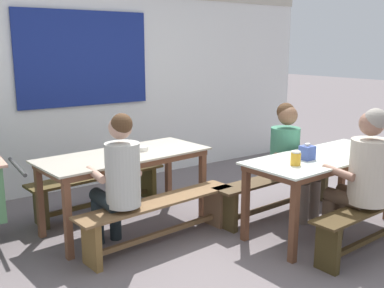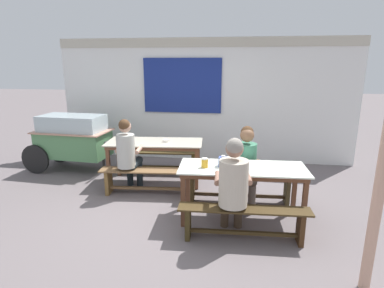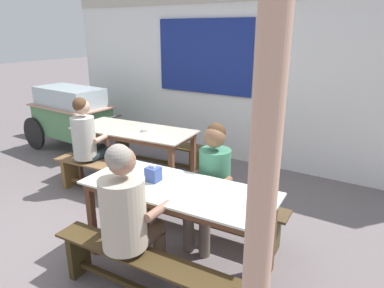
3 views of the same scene
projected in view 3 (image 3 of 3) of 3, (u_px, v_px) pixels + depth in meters
The scene contains 15 objects.
ground_plane at pixel (122, 227), 3.81m from camera, with size 40.00×40.00×0.00m, color slate.
backdrop_wall at pixel (231, 74), 5.50m from camera, with size 6.50×0.23×2.67m.
dining_table_far at pixel (134, 134), 4.79m from camera, with size 1.77×0.88×0.77m.
dining_table_near at pixel (178, 195), 3.03m from camera, with size 1.76×0.79×0.77m.
bench_far_back at pixel (157, 149), 5.40m from camera, with size 1.60×0.46×0.43m.
bench_far_front at pixel (109, 176), 4.44m from camera, with size 1.66×0.45×0.43m.
bench_near_back at pixel (206, 208), 3.63m from camera, with size 1.74×0.36×0.43m.
bench_near_front at pixel (141, 271), 2.69m from camera, with size 1.63×0.34×0.43m.
food_cart at pixel (71, 113), 6.06m from camera, with size 1.86×0.89×1.14m.
person_near_front at pixel (128, 212), 2.66m from camera, with size 0.48×0.56×1.31m.
person_left_back_turned at pixel (89, 139), 4.53m from camera, with size 0.41×0.58×1.28m.
person_right_near_table at pixel (211, 177), 3.40m from camera, with size 0.43×0.58×1.23m.
tissue_box at pixel (153, 174), 3.12m from camera, with size 0.12×0.11×0.16m.
condiment_jar at pixel (127, 172), 3.18m from camera, with size 0.09×0.09×0.13m.
soup_bowl at pixel (146, 130), 4.66m from camera, with size 0.12×0.12×0.04m, color silver.
Camera 3 is at (2.43, -2.39, 2.08)m, focal length 32.19 mm.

